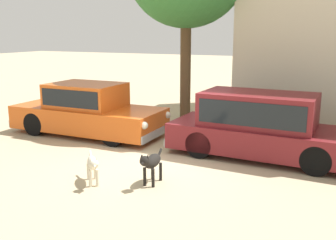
# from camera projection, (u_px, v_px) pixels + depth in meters

# --- Properties ---
(ground_plane) EXTENTS (80.00, 80.00, 0.00)m
(ground_plane) POSITION_uv_depth(u_px,v_px,m) (158.00, 158.00, 9.24)
(ground_plane) COLOR tan
(parked_sedan_nearest) EXTENTS (4.55, 1.76, 1.48)m
(parked_sedan_nearest) POSITION_uv_depth(u_px,v_px,m) (88.00, 109.00, 11.29)
(parked_sedan_nearest) COLOR #D15619
(parked_sedan_nearest) RESTS_ON ground_plane
(parked_sedan_second) EXTENTS (4.53, 1.85, 1.53)m
(parked_sedan_second) POSITION_uv_depth(u_px,v_px,m) (260.00, 124.00, 9.21)
(parked_sedan_second) COLOR maroon
(parked_sedan_second) RESTS_ON ground_plane
(stray_dog_spotted) EXTENTS (0.71, 0.81, 0.63)m
(stray_dog_spotted) POSITION_uv_depth(u_px,v_px,m) (93.00, 164.00, 7.59)
(stray_dog_spotted) COLOR beige
(stray_dog_spotted) RESTS_ON ground_plane
(stray_dog_tan) EXTENTS (0.27, 0.97, 0.70)m
(stray_dog_tan) POSITION_uv_depth(u_px,v_px,m) (151.00, 162.00, 7.56)
(stray_dog_tan) COLOR black
(stray_dog_tan) RESTS_ON ground_plane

